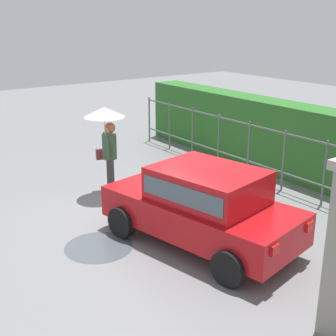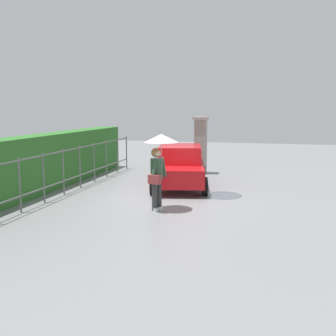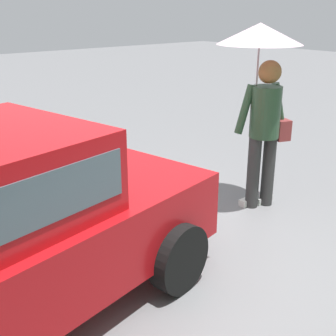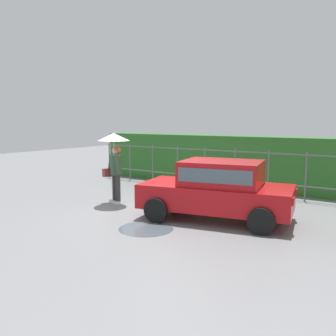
% 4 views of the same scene
% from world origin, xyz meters
% --- Properties ---
extents(ground_plane, '(40.00, 40.00, 0.00)m').
position_xyz_m(ground_plane, '(0.00, 0.00, 0.00)').
color(ground_plane, slate).
extents(car, '(3.96, 2.43, 1.48)m').
position_xyz_m(car, '(1.46, -0.04, 0.80)').
color(car, '#B71116').
rests_on(car, ground).
extents(pedestrian, '(0.93, 0.93, 2.11)m').
position_xyz_m(pedestrian, '(-1.83, -0.20, 1.55)').
color(pedestrian, '#333333').
rests_on(pedestrian, ground).
extents(gate_pillar, '(0.60, 0.60, 2.42)m').
position_xyz_m(gate_pillar, '(4.56, -0.22, 1.24)').
color(gate_pillar, gray).
rests_on(gate_pillar, ground).
extents(fence_section, '(10.53, 0.05, 1.50)m').
position_xyz_m(fence_section, '(-0.14, 3.33, 0.82)').
color(fence_section, '#59605B').
rests_on(fence_section, ground).
extents(hedge_row, '(11.48, 0.90, 1.90)m').
position_xyz_m(hedge_row, '(-0.14, 4.38, 0.95)').
color(hedge_row, '#2D6B28').
rests_on(hedge_row, ground).
extents(puddle_near, '(1.26, 1.26, 0.00)m').
position_xyz_m(puddle_near, '(0.46, -1.68, 0.00)').
color(puddle_near, '#4C545B').
rests_on(puddle_near, ground).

